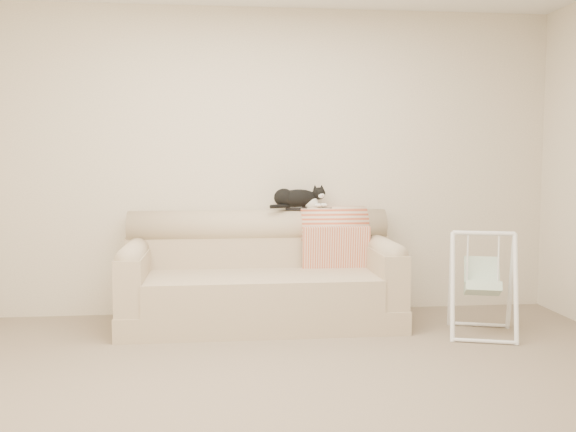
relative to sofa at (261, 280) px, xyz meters
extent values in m
plane|color=#6C5E4B|center=(0.07, -1.62, -0.35)|extent=(5.00, 5.00, 0.00)
cube|color=#C1B3A1|center=(0.07, 0.38, 0.95)|extent=(5.00, 0.04, 2.60)
cube|color=#C1B3A1|center=(0.07, -3.62, 0.95)|extent=(5.00, 0.04, 2.60)
cube|color=#B7A491|center=(0.00, -0.09, -0.26)|extent=(2.20, 0.90, 0.18)
cube|color=#B7A491|center=(0.00, -0.20, -0.05)|extent=(1.80, 0.68, 0.24)
cube|color=#B7A491|center=(0.00, 0.25, 0.08)|extent=(2.20, 0.22, 0.50)
cylinder|color=#B7A491|center=(0.00, 0.25, 0.41)|extent=(2.16, 0.28, 0.28)
cube|color=#B7A491|center=(-0.99, -0.09, 0.04)|extent=(0.20, 0.88, 0.42)
cylinder|color=#B7A491|center=(-0.99, -0.09, 0.25)|extent=(0.18, 0.84, 0.18)
cube|color=#B7A491|center=(0.99, -0.09, 0.04)|extent=(0.20, 0.88, 0.42)
cylinder|color=#B7A491|center=(0.99, -0.09, 0.25)|extent=(0.18, 0.84, 0.18)
cube|color=black|center=(0.32, 0.23, 0.56)|extent=(0.18, 0.07, 0.02)
cube|color=gray|center=(0.32, 0.23, 0.57)|extent=(0.10, 0.05, 0.01)
cube|color=black|center=(0.54, 0.23, 0.56)|extent=(0.18, 0.08, 0.02)
ellipsoid|color=black|center=(0.34, 0.25, 0.64)|extent=(0.39, 0.25, 0.15)
ellipsoid|color=black|center=(0.21, 0.23, 0.65)|extent=(0.20, 0.19, 0.15)
ellipsoid|color=white|center=(0.44, 0.24, 0.61)|extent=(0.16, 0.12, 0.11)
ellipsoid|color=black|center=(0.51, 0.25, 0.68)|extent=(0.14, 0.14, 0.11)
ellipsoid|color=white|center=(0.53, 0.21, 0.67)|extent=(0.07, 0.06, 0.04)
sphere|color=#BF7272|center=(0.53, 0.19, 0.67)|extent=(0.01, 0.01, 0.01)
cone|color=black|center=(0.48, 0.26, 0.74)|extent=(0.06, 0.07, 0.05)
cone|color=black|center=(0.54, 0.27, 0.74)|extent=(0.04, 0.05, 0.05)
sphere|color=#B59739|center=(0.51, 0.21, 0.69)|extent=(0.02, 0.02, 0.02)
sphere|color=#B59739|center=(0.54, 0.22, 0.69)|extent=(0.02, 0.02, 0.02)
ellipsoid|color=white|center=(0.50, 0.22, 0.59)|extent=(0.08, 0.10, 0.03)
ellipsoid|color=white|center=(0.55, 0.23, 0.59)|extent=(0.08, 0.10, 0.03)
cylinder|color=black|center=(0.17, 0.15, 0.59)|extent=(0.18, 0.14, 0.03)
cylinder|color=#C34D2C|center=(0.64, 0.25, 0.41)|extent=(0.56, 0.33, 0.33)
cube|color=#C34D2C|center=(0.64, 0.08, 0.21)|extent=(0.56, 0.09, 0.42)
cylinder|color=white|center=(1.38, -0.61, 0.04)|extent=(0.11, 0.27, 0.78)
cylinder|color=white|center=(1.46, -0.38, 0.04)|extent=(0.11, 0.27, 0.78)
cylinder|color=white|center=(1.81, -0.74, 0.04)|extent=(0.11, 0.27, 0.78)
cylinder|color=white|center=(1.88, -0.51, 0.04)|extent=(0.11, 0.27, 0.78)
cylinder|color=white|center=(1.63, -0.56, 0.42)|extent=(0.44, 0.17, 0.03)
cylinder|color=white|center=(1.56, -0.79, -0.33)|extent=(0.43, 0.16, 0.03)
cylinder|color=white|center=(1.71, -0.33, -0.33)|extent=(0.43, 0.16, 0.03)
cube|color=white|center=(1.63, -0.58, 0.01)|extent=(0.32, 0.30, 0.15)
cube|color=white|center=(1.66, -0.48, 0.13)|extent=(0.28, 0.19, 0.21)
cylinder|color=white|center=(1.53, -0.52, 0.24)|extent=(0.01, 0.01, 0.37)
cylinder|color=white|center=(1.74, -0.59, 0.24)|extent=(0.01, 0.01, 0.37)
camera|label=1|loc=(-0.34, -5.12, 0.97)|focal=40.00mm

